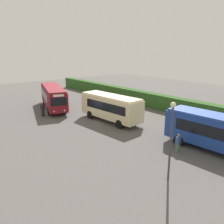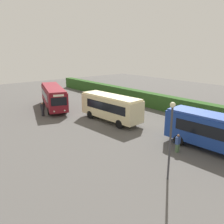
{
  "view_description": "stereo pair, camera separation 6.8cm",
  "coord_description": "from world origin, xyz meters",
  "px_view_note": "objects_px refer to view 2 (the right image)",
  "views": [
    {
      "loc": [
        22.82,
        -16.97,
        8.78
      ],
      "look_at": [
        1.89,
        0.31,
        1.39
      ],
      "focal_mm": 37.66,
      "sensor_mm": 36.0,
      "label": 1
    },
    {
      "loc": [
        22.86,
        -16.92,
        8.78
      ],
      "look_at": [
        1.89,
        0.31,
        1.39
      ],
      "focal_mm": 37.66,
      "sensor_mm": 36.0,
      "label": 2
    }
  ],
  "objects_px": {
    "bus_blue": "(214,131)",
    "person_right": "(178,143)",
    "person_left": "(43,109)",
    "person_center": "(191,126)",
    "bus_cream": "(111,107)",
    "bus_maroon": "(53,96)",
    "lamppost": "(171,132)"
  },
  "relations": [
    {
      "from": "bus_maroon",
      "to": "bus_cream",
      "type": "height_order",
      "value": "bus_maroon"
    },
    {
      "from": "person_left",
      "to": "bus_maroon",
      "type": "bearing_deg",
      "value": -165.51
    },
    {
      "from": "bus_cream",
      "to": "person_right",
      "type": "distance_m",
      "value": 10.8
    },
    {
      "from": "bus_blue",
      "to": "lamppost",
      "type": "height_order",
      "value": "lamppost"
    },
    {
      "from": "bus_cream",
      "to": "lamppost",
      "type": "distance_m",
      "value": 14.07
    },
    {
      "from": "bus_maroon",
      "to": "lamppost",
      "type": "bearing_deg",
      "value": 11.26
    },
    {
      "from": "person_center",
      "to": "person_right",
      "type": "bearing_deg",
      "value": -31.7
    },
    {
      "from": "bus_cream",
      "to": "person_center",
      "type": "relative_size",
      "value": 5.43
    },
    {
      "from": "bus_blue",
      "to": "lamppost",
      "type": "relative_size",
      "value": 1.61
    },
    {
      "from": "lamppost",
      "to": "bus_cream",
      "type": "bearing_deg",
      "value": 157.35
    },
    {
      "from": "bus_maroon",
      "to": "bus_blue",
      "type": "distance_m",
      "value": 23.24
    },
    {
      "from": "lamppost",
      "to": "bus_maroon",
      "type": "bearing_deg",
      "value": 172.99
    },
    {
      "from": "person_right",
      "to": "bus_cream",
      "type": "bearing_deg",
      "value": 169.06
    },
    {
      "from": "bus_blue",
      "to": "person_right",
      "type": "xyz_separation_m",
      "value": [
        -1.8,
        -2.63,
        -1.02
      ]
    },
    {
      "from": "bus_blue",
      "to": "person_right",
      "type": "relative_size",
      "value": 5.34
    },
    {
      "from": "person_center",
      "to": "bus_maroon",
      "type": "bearing_deg",
      "value": -124.58
    },
    {
      "from": "bus_cream",
      "to": "person_right",
      "type": "xyz_separation_m",
      "value": [
        10.68,
        -1.18,
        -1.02
      ]
    },
    {
      "from": "person_left",
      "to": "lamppost",
      "type": "bearing_deg",
      "value": 61.44
    },
    {
      "from": "person_center",
      "to": "lamppost",
      "type": "relative_size",
      "value": 0.3
    },
    {
      "from": "bus_maroon",
      "to": "person_right",
      "type": "bearing_deg",
      "value": 21.9
    },
    {
      "from": "bus_cream",
      "to": "bus_blue",
      "type": "bearing_deg",
      "value": -176.99
    },
    {
      "from": "person_left",
      "to": "person_center",
      "type": "height_order",
      "value": "person_left"
    },
    {
      "from": "bus_blue",
      "to": "person_left",
      "type": "height_order",
      "value": "bus_blue"
    },
    {
      "from": "bus_cream",
      "to": "person_left",
      "type": "bearing_deg",
      "value": 32.54
    },
    {
      "from": "bus_cream",
      "to": "person_left",
      "type": "xyz_separation_m",
      "value": [
        -7.56,
        -5.53,
        -0.91
      ]
    },
    {
      "from": "lamppost",
      "to": "person_left",
      "type": "bearing_deg",
      "value": -179.6
    },
    {
      "from": "bus_blue",
      "to": "person_right",
      "type": "distance_m",
      "value": 3.35
    },
    {
      "from": "person_left",
      "to": "lamppost",
      "type": "distance_m",
      "value": 20.61
    },
    {
      "from": "bus_maroon",
      "to": "person_left",
      "type": "height_order",
      "value": "bus_maroon"
    },
    {
      "from": "bus_maroon",
      "to": "lamppost",
      "type": "relative_size",
      "value": 1.95
    },
    {
      "from": "bus_blue",
      "to": "lamppost",
      "type": "bearing_deg",
      "value": 91.05
    },
    {
      "from": "person_left",
      "to": "person_right",
      "type": "height_order",
      "value": "person_left"
    }
  ]
}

